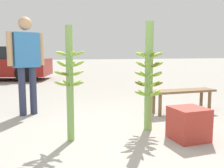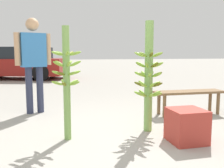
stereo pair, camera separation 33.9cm
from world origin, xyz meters
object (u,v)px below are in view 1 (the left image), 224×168
at_px(banana_stalk_center, 149,76).
at_px(vendor_person, 26,57).
at_px(market_bench, 182,94).
at_px(parked_car, 1,64).
at_px(banana_stalk_left, 70,80).
at_px(produce_crate, 188,124).

height_order(banana_stalk_center, vendor_person, vendor_person).
bearing_deg(banana_stalk_center, market_bench, 34.12).
bearing_deg(parked_car, banana_stalk_left, -153.00).
relative_size(vendor_person, market_bench, 1.35).
xyz_separation_m(banana_stalk_center, produce_crate, (0.29, -0.55, -0.58)).
bearing_deg(produce_crate, banana_stalk_left, 162.34).
bearing_deg(vendor_person, banana_stalk_left, 88.70).
height_order(banana_stalk_left, produce_crate, banana_stalk_left).
distance_m(banana_stalk_left, produce_crate, 1.62).
xyz_separation_m(vendor_person, parked_car, (-0.99, 6.64, -0.37)).
height_order(banana_stalk_center, produce_crate, banana_stalk_center).
bearing_deg(parked_car, vendor_person, -154.70).
bearing_deg(vendor_person, produce_crate, 114.77).
bearing_deg(market_bench, banana_stalk_center, -144.95).
relative_size(banana_stalk_center, produce_crate, 3.70).
height_order(parked_car, produce_crate, parked_car).
relative_size(market_bench, produce_crate, 3.08).
bearing_deg(produce_crate, parked_car, 108.58).
relative_size(banana_stalk_center, vendor_person, 0.89).
height_order(vendor_person, market_bench, vendor_person).
height_order(market_bench, parked_car, parked_car).
bearing_deg(market_bench, vendor_person, 165.04).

